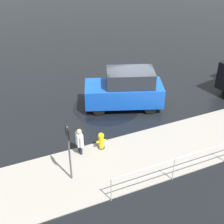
% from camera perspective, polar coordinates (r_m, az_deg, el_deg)
% --- Properties ---
extents(ground_plane, '(60.00, 60.00, 0.00)m').
position_cam_1_polar(ground_plane, '(16.78, 3.90, 1.89)').
color(ground_plane, black).
extents(kerb_strip, '(24.00, 3.20, 0.04)m').
position_cam_1_polar(kerb_strip, '(13.83, 11.87, -6.09)').
color(kerb_strip, gray).
rests_on(kerb_strip, ground).
extents(moving_hatchback, '(4.25, 2.97, 2.06)m').
position_cam_1_polar(moving_hatchback, '(15.81, 2.48, 4.17)').
color(moving_hatchback, blue).
rests_on(moving_hatchback, ground).
extents(fire_hydrant, '(0.42, 0.31, 0.80)m').
position_cam_1_polar(fire_hydrant, '(13.20, -2.01, -5.31)').
color(fire_hydrant, gold).
rests_on(fire_hydrant, ground).
extents(pedestrian, '(0.26, 0.57, 1.22)m').
position_cam_1_polar(pedestrian, '(12.84, -5.95, -5.15)').
color(pedestrian, silver).
rests_on(pedestrian, ground).
extents(sign_post, '(0.07, 0.44, 2.40)m').
position_cam_1_polar(sign_post, '(11.13, -7.91, -6.17)').
color(sign_post, '#4C4C51').
rests_on(sign_post, ground).
extents(puddle_patch, '(3.49, 3.49, 0.01)m').
position_cam_1_polar(puddle_patch, '(16.24, -1.03, 0.88)').
color(puddle_patch, black).
rests_on(puddle_patch, ground).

